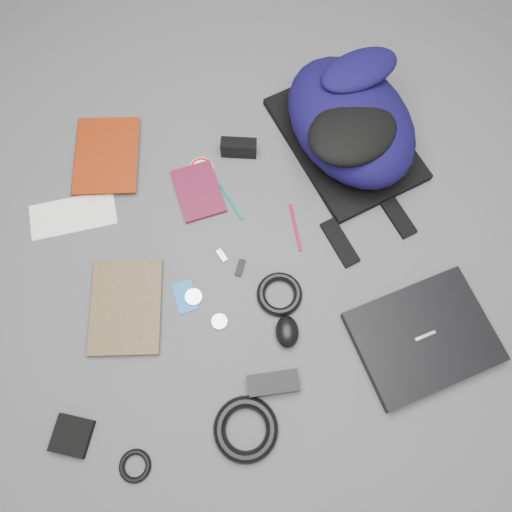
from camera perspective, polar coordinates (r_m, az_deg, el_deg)
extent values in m
plane|color=#4F4F51|center=(1.45, 0.00, -0.26)|extent=(4.00, 4.00, 0.00)
cube|color=black|center=(1.45, 18.55, -8.76)|extent=(0.41, 0.35, 0.04)
imported|color=maroon|center=(1.67, -20.02, 10.60)|extent=(0.23, 0.29, 0.03)
imported|color=#AA870C|center=(1.47, -18.37, -5.64)|extent=(0.23, 0.30, 0.02)
cube|color=white|center=(1.59, -20.18, 4.44)|extent=(0.26, 0.13, 0.00)
cube|color=#470D20|center=(1.53, -6.61, 7.35)|extent=(0.15, 0.20, 0.01)
cube|color=black|center=(1.57, -1.98, 12.26)|extent=(0.12, 0.06, 0.06)
cylinder|color=white|center=(1.58, -6.27, 9.95)|extent=(0.09, 0.09, 0.00)
cylinder|color=#0D7572|center=(1.52, -2.89, 6.23)|extent=(0.06, 0.13, 0.01)
cylinder|color=#AB0D27|center=(1.48, 4.52, 3.31)|extent=(0.01, 0.15, 0.01)
cube|color=#176AAF|center=(1.43, -8.07, -4.62)|extent=(0.07, 0.10, 0.00)
cube|color=black|center=(1.44, -1.83, -1.35)|extent=(0.04, 0.05, 0.01)
cube|color=#A4A4A6|center=(1.45, -3.93, 0.05)|extent=(0.03, 0.04, 0.01)
ellipsoid|color=black|center=(1.37, 3.57, -8.64)|extent=(0.07, 0.10, 0.05)
cylinder|color=silver|center=(1.42, -7.14, -4.68)|extent=(0.06, 0.06, 0.01)
cylinder|color=#AAA9AC|center=(1.40, -4.19, -7.49)|extent=(0.05, 0.05, 0.01)
torus|color=black|center=(1.41, 2.70, -4.38)|extent=(0.14, 0.14, 0.03)
cube|color=black|center=(1.36, 2.00, -14.33)|extent=(0.14, 0.06, 0.03)
torus|color=black|center=(1.35, -1.17, -19.19)|extent=(0.17, 0.17, 0.03)
cube|color=black|center=(1.44, -20.29, -18.69)|extent=(0.12, 0.12, 0.02)
torus|color=black|center=(1.40, -13.65, -22.29)|extent=(0.10, 0.10, 0.02)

